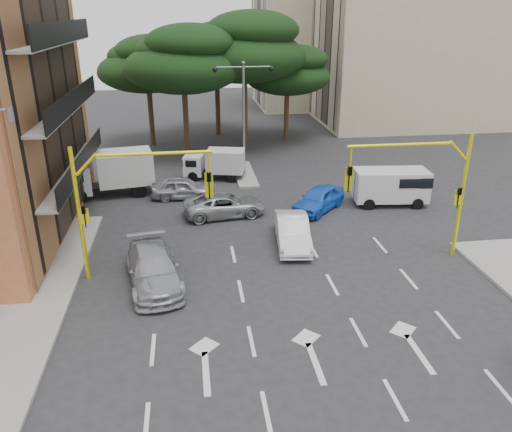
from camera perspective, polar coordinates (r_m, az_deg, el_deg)
The scene contains 20 objects.
ground at distance 21.71m, azimuth 3.57°, elevation -8.18°, with size 120.00×120.00×0.00m, color #28282B.
median_strip at distance 36.20m, azimuth -1.34°, elevation 4.81°, with size 1.40×6.00×0.15m, color gray.
apartment_beige_near at distance 55.66m, azimuth 18.63°, elevation 19.64°, with size 20.20×12.15×18.70m.
apartment_beige_far at distance 64.57m, azimuth 7.74°, elevation 19.89°, with size 16.20×12.15×16.70m.
pine_left_near at distance 40.38m, azimuth -8.29°, elevation 17.36°, with size 9.15×9.15×10.23m.
pine_center at distance 42.61m, azimuth -1.25°, elevation 18.76°, with size 9.98×9.98×11.16m.
pine_left_far at distance 44.54m, azimuth -12.28°, elevation 16.65°, with size 8.32×8.32×9.30m.
pine_right at distance 45.39m, azimuth 3.70°, elevation 16.31°, with size 7.49×7.49×8.37m.
pine_back at distance 47.45m, azimuth -4.50°, elevation 18.24°, with size 9.15×9.15×10.23m.
signal_mast_right at distance 24.00m, azimuth 19.03°, elevation 3.84°, with size 5.79×0.37×6.00m.
signal_mast_left at distance 21.70m, azimuth -15.17°, elevation 2.38°, with size 5.79×0.37×6.00m.
street_lamp_center at distance 34.95m, azimuth -1.42°, elevation 13.20°, with size 4.16×0.36×7.77m.
car_white_hatch at distance 25.19m, azimuth 4.19°, elevation -1.77°, with size 1.56×4.46×1.47m, color white.
car_blue_compact at distance 29.78m, azimuth 7.17°, elevation 1.96°, with size 1.67×4.15×1.42m, color blue.
car_silver_wagon at distance 22.05m, azimuth -11.66°, elevation -5.89°, with size 2.10×5.18×1.50m, color #9FA1A7.
car_silver_cross_a at distance 28.81m, azimuth -3.59°, elevation 1.27°, with size 2.17×4.70×1.31m, color #A1A5A9.
car_silver_cross_b at distance 31.80m, azimuth -8.32°, elevation 3.18°, with size 1.60×3.97×1.35m, color #A7A8AF.
van_white at distance 31.48m, azimuth 15.09°, elevation 3.24°, with size 1.99×4.39×2.20m, color silver, non-canonical shape.
box_truck_a at distance 33.18m, azimuth -16.43°, elevation 4.61°, with size 2.38×5.66×2.79m, color silver, non-canonical shape.
box_truck_b at distance 35.27m, azimuth -4.73°, elevation 5.92°, with size 1.79×4.25×2.09m, color silver, non-canonical shape.
Camera 1 is at (-3.86, -18.28, 11.05)m, focal length 35.00 mm.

